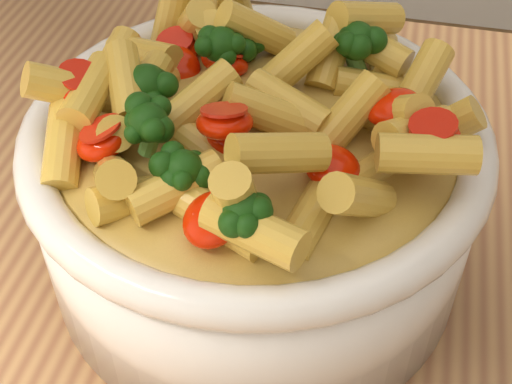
# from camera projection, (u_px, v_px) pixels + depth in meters

# --- Properties ---
(serving_bowl) EXTENTS (0.27, 0.27, 0.12)m
(serving_bowl) POSITION_uv_depth(u_px,v_px,m) (256.00, 190.00, 0.44)
(serving_bowl) COLOR white
(serving_bowl) RESTS_ON table
(pasta_salad) EXTENTS (0.21, 0.21, 0.05)m
(pasta_salad) POSITION_uv_depth(u_px,v_px,m) (256.00, 95.00, 0.39)
(pasta_salad) COLOR #E6C148
(pasta_salad) RESTS_ON serving_bowl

